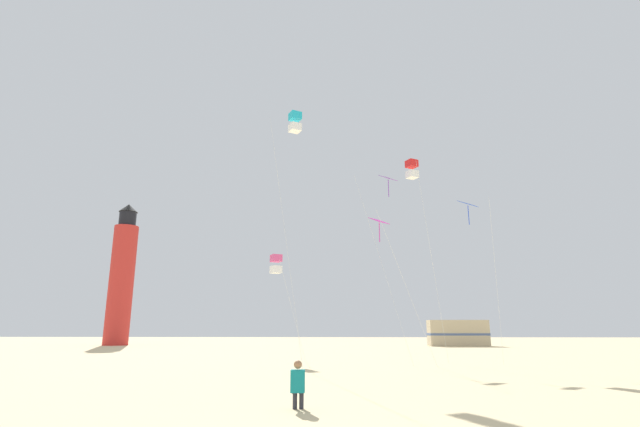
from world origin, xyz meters
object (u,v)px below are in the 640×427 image
(kite_box_scarlet, at_px, (412,170))
(rv_van_tan, at_px, (458,333))
(kite_diamond_violet, at_px, (388,186))
(lighthouse_distant, at_px, (122,277))
(kite_flyer_standing, at_px, (298,384))
(kite_diamond_magenta, at_px, (381,226))
(kite_box_rainbow, at_px, (276,264))
(kite_diamond_blue, at_px, (470,210))
(kite_box_cyan, at_px, (295,123))

(kite_box_scarlet, distance_m, rv_van_tan, 29.63)
(kite_diamond_violet, height_order, lighthouse_distant, lighthouse_distant)
(kite_flyer_standing, height_order, kite_diamond_magenta, kite_diamond_magenta)
(kite_flyer_standing, xyz_separation_m, kite_box_scarlet, (5.54, 15.85, 10.83))
(kite_box_rainbow, xyz_separation_m, rv_van_tan, (16.89, 25.66, -4.37))
(kite_diamond_blue, height_order, kite_box_rainbow, kite_diamond_blue)
(kite_box_rainbow, xyz_separation_m, kite_box_cyan, (1.47, -4.14, 7.49))
(kite_box_rainbow, height_order, kite_box_cyan, kite_box_cyan)
(lighthouse_distant, xyz_separation_m, rv_van_tan, (38.95, -0.64, -6.45))
(kite_flyer_standing, distance_m, kite_diamond_violet, 19.04)
(kite_diamond_blue, relative_size, kite_box_cyan, 0.64)
(kite_box_rainbow, distance_m, kite_box_scarlet, 10.23)
(kite_box_cyan, distance_m, rv_van_tan, 35.58)
(kite_flyer_standing, xyz_separation_m, kite_box_rainbow, (-2.91, 16.76, 5.14))
(kite_flyer_standing, relative_size, kite_box_scarlet, 0.10)
(kite_diamond_blue, relative_size, kite_box_scarlet, 0.74)
(kite_diamond_magenta, relative_size, kite_box_scarlet, 0.66)
(rv_van_tan, bearing_deg, kite_diamond_magenta, -111.00)
(kite_box_cyan, xyz_separation_m, lighthouse_distant, (-23.53, 30.44, -5.40))
(rv_van_tan, bearing_deg, kite_box_rainbow, -123.99)
(kite_box_rainbow, distance_m, kite_diamond_magenta, 7.14)
(kite_diamond_blue, relative_size, rv_van_tan, 1.38)
(rv_van_tan, bearing_deg, kite_flyer_standing, -108.87)
(kite_box_rainbow, distance_m, kite_box_cyan, 8.68)
(kite_flyer_standing, bearing_deg, kite_box_scarlet, -111.48)
(kite_diamond_violet, bearing_deg, lighthouse_distant, 136.77)
(kite_diamond_blue, bearing_deg, kite_flyer_standing, -120.94)
(kite_flyer_standing, bearing_deg, rv_van_tan, -110.46)
(kite_flyer_standing, height_order, kite_diamond_blue, kite_diamond_blue)
(rv_van_tan, bearing_deg, kite_box_scarlet, -108.26)
(kite_box_cyan, height_order, lighthouse_distant, lighthouse_distant)
(kite_box_rainbow, height_order, lighthouse_distant, lighthouse_distant)
(lighthouse_distant, bearing_deg, kite_box_rainbow, -50.01)
(kite_diamond_magenta, xyz_separation_m, kite_box_cyan, (-4.76, -1.08, 5.80))
(kite_box_scarlet, relative_size, rv_van_tan, 1.86)
(kite_flyer_standing, distance_m, kite_box_cyan, 17.91)
(kite_flyer_standing, bearing_deg, lighthouse_distant, -62.11)
(kite_diamond_blue, xyz_separation_m, kite_diamond_magenta, (-4.99, -0.15, -0.91))
(kite_flyer_standing, distance_m, rv_van_tan, 44.67)
(rv_van_tan, bearing_deg, kite_diamond_violet, -111.19)
(kite_flyer_standing, height_order, kite_box_rainbow, kite_box_rainbow)
(kite_flyer_standing, relative_size, kite_diamond_magenta, 0.15)
(rv_van_tan, bearing_deg, kite_diamond_blue, -101.86)
(kite_box_scarlet, bearing_deg, kite_diamond_violet, -178.75)
(kite_diamond_violet, relative_size, rv_van_tan, 1.72)
(kite_diamond_violet, distance_m, kite_diamond_magenta, 3.73)
(kite_flyer_standing, distance_m, kite_box_scarlet, 19.98)
(kite_diamond_violet, bearing_deg, kite_box_rainbow, 172.25)
(kite_diamond_violet, distance_m, rv_van_tan, 29.81)
(kite_diamond_magenta, height_order, lighthouse_distant, lighthouse_distant)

